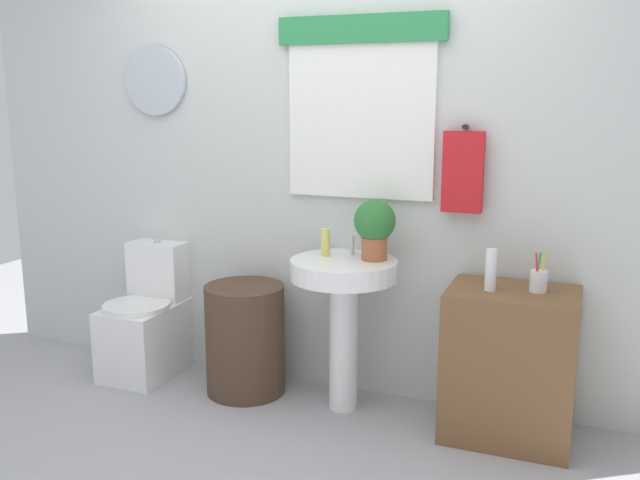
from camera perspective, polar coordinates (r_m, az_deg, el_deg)
The scene contains 10 objects.
back_wall at distance 3.78m, azimuth 0.86°, elevation 7.03°, with size 4.40×0.18×2.60m.
toilet at distance 4.25m, azimuth -13.99°, elevation -6.68°, with size 0.38×0.51×0.78m.
laundry_hamper at distance 3.89m, azimuth -6.16°, elevation -8.08°, with size 0.44×0.44×0.61m, color #4C3828.
pedestal_sink at distance 3.57m, azimuth 1.97°, elevation -4.58°, with size 0.55×0.55×0.80m.
faucet at distance 3.62m, azimuth 2.64°, elevation -0.45°, with size 0.03×0.03×0.10m, color silver.
wooden_cabinet at distance 3.47m, azimuth 15.29°, elevation -9.82°, with size 0.60×0.44×0.73m, color brown.
soap_bottle at distance 3.59m, azimuth 0.46°, elevation -0.19°, with size 0.05×0.05×0.14m, color #DBD166.
potted_plant at distance 3.50m, azimuth 4.50°, elevation 1.20°, with size 0.21×0.21×0.31m.
lotion_bottle at distance 3.31m, azimuth 13.85°, elevation -2.39°, with size 0.05×0.05×0.20m, color white.
toothbrush_cup at distance 3.36m, azimuth 17.49°, elevation -3.18°, with size 0.08×0.08×0.19m.
Camera 1 is at (1.34, -2.38, 1.62)m, focal length 39.00 mm.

